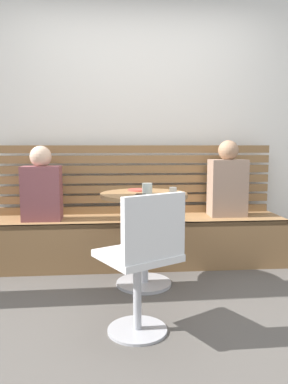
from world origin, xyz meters
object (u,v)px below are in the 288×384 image
booth_bench (139,241)px  cup_espresso_small (173,191)px  plate_small (138,190)px  cup_glass_short (147,188)px  cafe_table (144,221)px  white_chair (143,259)px  person_adult (227,182)px  phone_on_table (140,195)px  person_child_left (42,187)px

booth_bench → cup_espresso_small: cup_espresso_small is taller
plate_small → booth_bench: bearing=85.0°
cup_glass_short → plate_small: bearing=106.8°
cafe_table → white_chair: 0.81m
white_chair → cup_espresso_small: size_ratio=15.18×
white_chair → person_adult: person_adult is taller
cup_espresso_small → phone_on_table: bearing=-170.7°
person_adult → cup_glass_short: person_adult is taller
white_chair → cafe_table: bearing=84.7°
person_child_left → cafe_table: bearing=-30.4°
white_chair → plate_small: bearing=87.6°
cup_espresso_small → person_child_left: bearing=150.9°
booth_bench → phone_on_table: 0.85m
cafe_table → white_chair: size_ratio=0.87×
booth_bench → phone_on_table: phone_on_table is taller
person_adult → white_chair: bearing=-123.8°
white_chair → cup_glass_short: 0.85m
booth_bench → person_adult: person_adult is taller
phone_on_table → person_child_left: bearing=-25.7°
booth_bench → cup_espresso_small: size_ratio=48.21×
white_chair → cup_espresso_small: 0.83m
cafe_table → cup_glass_short: cup_glass_short is taller
booth_bench → person_child_left: size_ratio=4.05×
person_adult → cup_glass_short: size_ratio=8.96×
booth_bench → person_child_left: bearing=-178.7°
booth_bench → phone_on_table: (-0.04, -0.67, 0.52)m
white_chair → phone_on_table: bearing=87.2°
cafe_table → phone_on_table: 0.27m
cup_glass_short → cafe_table: bearing=136.2°
cafe_table → cup_espresso_small: (0.21, -0.09, 0.25)m
person_adult → person_child_left: bearing=-178.1°
white_chair → cup_espresso_small: white_chair is taller
booth_bench → phone_on_table: size_ratio=19.29×
booth_bench → cup_glass_short: (0.02, -0.55, 0.56)m
person_child_left → phone_on_table: (0.83, -0.65, 0.01)m
white_chair → cup_espresso_small: bearing=68.0°
cafe_table → cup_glass_short: 0.26m
white_chair → phone_on_table: size_ratio=6.07×
cup_espresso_small → phone_on_table: size_ratio=0.40×
cup_espresso_small → plate_small: (-0.25, 0.26, -0.02)m
person_adult → plate_small: person_adult is taller
booth_bench → cup_espresso_small: 0.86m
person_child_left → plate_small: size_ratio=3.92×
cafe_table → phone_on_table: size_ratio=5.29×
plate_small → phone_on_table: bearing=-91.6°
person_adult → phone_on_table: (-0.89, -0.70, -0.02)m
person_adult → cup_glass_short: (-0.82, -0.59, 0.02)m
cup_glass_short → plate_small: cup_glass_short is taller
person_child_left → phone_on_table: 1.05m
booth_bench → plate_small: (-0.03, -0.37, 0.52)m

